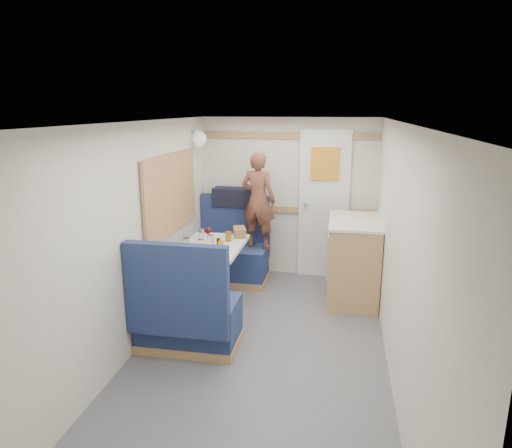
% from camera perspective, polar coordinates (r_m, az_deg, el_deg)
% --- Properties ---
extents(floor, '(4.50, 4.50, 0.00)m').
position_cam_1_polar(floor, '(4.05, -0.02, -17.03)').
color(floor, '#515156').
rests_on(floor, ground).
extents(ceiling, '(4.50, 4.50, 0.00)m').
position_cam_1_polar(ceiling, '(3.46, -0.02, 12.51)').
color(ceiling, silver).
rests_on(ceiling, wall_back).
extents(wall_back, '(2.20, 0.02, 2.00)m').
position_cam_1_polar(wall_back, '(5.80, 4.05, 3.27)').
color(wall_back, silver).
rests_on(wall_back, floor).
extents(wall_left, '(0.02, 4.50, 2.00)m').
position_cam_1_polar(wall_left, '(3.98, -15.82, -2.44)').
color(wall_left, silver).
rests_on(wall_left, floor).
extents(wall_right, '(0.02, 4.50, 2.00)m').
position_cam_1_polar(wall_right, '(3.61, 17.46, -4.27)').
color(wall_right, silver).
rests_on(wall_right, floor).
extents(oak_trim_low, '(2.15, 0.02, 0.08)m').
position_cam_1_polar(oak_trim_low, '(5.81, 4.00, 1.78)').
color(oak_trim_low, '#9D7147').
rests_on(oak_trim_low, wall_back).
extents(oak_trim_high, '(2.15, 0.02, 0.08)m').
position_cam_1_polar(oak_trim_high, '(5.68, 4.16, 10.98)').
color(oak_trim_high, '#9D7147').
rests_on(oak_trim_high, wall_back).
extents(side_window, '(0.04, 1.30, 0.72)m').
position_cam_1_polar(side_window, '(4.80, -10.60, 3.77)').
color(side_window, '#9DAA90').
rests_on(side_window, wall_left).
extents(rear_door, '(0.62, 0.12, 1.86)m').
position_cam_1_polar(rear_door, '(5.74, 8.47, 2.75)').
color(rear_door, white).
rests_on(rear_door, wall_back).
extents(dinette_table, '(0.62, 0.92, 0.72)m').
position_cam_1_polar(dinette_table, '(4.84, -5.45, -4.34)').
color(dinette_table, white).
rests_on(dinette_table, floor).
extents(bench_far, '(0.90, 0.59, 1.05)m').
position_cam_1_polar(bench_far, '(5.72, -3.03, -4.14)').
color(bench_far, '#18244E').
rests_on(bench_far, floor).
extents(bench_near, '(0.90, 0.59, 1.05)m').
position_cam_1_polar(bench_near, '(4.18, -8.65, -11.52)').
color(bench_near, '#18244E').
rests_on(bench_near, floor).
extents(ledge, '(0.90, 0.14, 0.04)m').
position_cam_1_polar(ledge, '(5.80, -2.51, 2.09)').
color(ledge, '#9D7147').
rests_on(ledge, bench_far).
extents(dome_light, '(0.20, 0.20, 0.20)m').
position_cam_1_polar(dome_light, '(5.52, -7.27, 10.49)').
color(dome_light, white).
rests_on(dome_light, wall_left).
extents(galley_counter, '(0.57, 0.92, 0.92)m').
position_cam_1_polar(galley_counter, '(5.22, 12.02, -4.33)').
color(galley_counter, '#9D7147').
rests_on(galley_counter, floor).
extents(person, '(0.48, 0.37, 1.17)m').
position_cam_1_polar(person, '(5.45, 0.29, 3.00)').
color(person, brown).
rests_on(person, bench_far).
extents(duffel_bag, '(0.48, 0.24, 0.23)m').
position_cam_1_polar(duffel_bag, '(5.78, -2.96, 3.41)').
color(duffel_bag, black).
rests_on(duffel_bag, ledge).
extents(tray, '(0.26, 0.34, 0.02)m').
position_cam_1_polar(tray, '(4.46, -6.11, -3.78)').
color(tray, silver).
rests_on(tray, dinette_table).
extents(orange_fruit, '(0.07, 0.07, 0.07)m').
position_cam_1_polar(orange_fruit, '(4.67, -4.46, -2.34)').
color(orange_fruit, '#DB4D09').
rests_on(orange_fruit, tray).
extents(cheese_block, '(0.11, 0.08, 0.03)m').
position_cam_1_polar(cheese_block, '(4.69, -6.05, -2.53)').
color(cheese_block, '#F1D68B').
rests_on(cheese_block, tray).
extents(wine_glass, '(0.08, 0.08, 0.17)m').
position_cam_1_polar(wine_glass, '(4.84, -6.02, -0.90)').
color(wine_glass, white).
rests_on(wine_glass, dinette_table).
extents(tumbler_left, '(0.07, 0.07, 0.11)m').
position_cam_1_polar(tumbler_left, '(4.69, -8.72, -2.38)').
color(tumbler_left, silver).
rests_on(tumbler_left, dinette_table).
extents(tumbler_mid, '(0.07, 0.07, 0.11)m').
position_cam_1_polar(tumbler_mid, '(4.98, -6.89, -1.30)').
color(tumbler_mid, silver).
rests_on(tumbler_mid, dinette_table).
extents(tumbler_right, '(0.07, 0.07, 0.11)m').
position_cam_1_polar(tumbler_right, '(4.77, -5.70, -1.99)').
color(tumbler_right, silver).
rests_on(tumbler_right, dinette_table).
extents(beer_glass, '(0.07, 0.07, 0.10)m').
position_cam_1_polar(beer_glass, '(4.89, -3.46, -1.57)').
color(beer_glass, '#8C5614').
rests_on(beer_glass, dinette_table).
extents(pepper_grinder, '(0.04, 0.04, 0.10)m').
position_cam_1_polar(pepper_grinder, '(4.67, -4.72, -2.38)').
color(pepper_grinder, black).
rests_on(pepper_grinder, dinette_table).
extents(salt_grinder, '(0.03, 0.03, 0.09)m').
position_cam_1_polar(salt_grinder, '(4.74, -6.34, -2.27)').
color(salt_grinder, white).
rests_on(salt_grinder, dinette_table).
extents(bread_loaf, '(0.19, 0.26, 0.10)m').
position_cam_1_polar(bread_loaf, '(5.08, -2.06, -0.99)').
color(bread_loaf, '#8C5C3B').
rests_on(bread_loaf, dinette_table).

